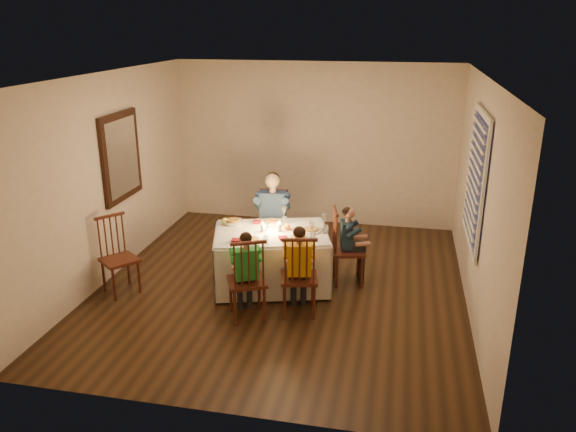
% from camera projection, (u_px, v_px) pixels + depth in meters
% --- Properties ---
extents(ground, '(5.00, 5.00, 0.00)m').
position_uv_depth(ground, '(282.00, 286.00, 7.12)').
color(ground, black).
rests_on(ground, ground).
extents(wall_left, '(0.02, 5.00, 2.60)m').
position_uv_depth(wall_left, '(109.00, 177.00, 7.13)').
color(wall_left, beige).
rests_on(wall_left, ground).
extents(wall_right, '(0.02, 5.00, 2.60)m').
position_uv_depth(wall_right, '(478.00, 199.00, 6.27)').
color(wall_right, beige).
rests_on(wall_right, ground).
extents(wall_back, '(4.50, 0.02, 2.60)m').
position_uv_depth(wall_back, '(315.00, 145.00, 9.01)').
color(wall_back, beige).
rests_on(wall_back, ground).
extents(ceiling, '(5.00, 5.00, 0.00)m').
position_uv_depth(ceiling, '(281.00, 76.00, 6.27)').
color(ceiling, white).
rests_on(ceiling, wall_back).
extents(dining_table, '(1.62, 1.35, 0.70)m').
position_uv_depth(dining_table, '(271.00, 247.00, 6.97)').
color(dining_table, silver).
rests_on(dining_table, ground).
extents(chair_adult, '(0.44, 0.43, 0.99)m').
position_uv_depth(chair_adult, '(273.00, 260.00, 7.89)').
color(chair_adult, '#3A1B0F').
rests_on(chair_adult, ground).
extents(chair_near_left, '(0.53, 0.52, 0.99)m').
position_uv_depth(chair_near_left, '(248.00, 316.00, 6.38)').
color(chair_near_left, '#3A1B0F').
rests_on(chair_near_left, ground).
extents(chair_near_right, '(0.48, 0.46, 0.99)m').
position_uv_depth(chair_near_right, '(299.00, 312.00, 6.47)').
color(chair_near_right, '#3A1B0F').
rests_on(chair_near_right, ground).
extents(chair_end, '(0.47, 0.48, 0.99)m').
position_uv_depth(chair_end, '(347.00, 282.00, 7.22)').
color(chair_end, '#3A1B0F').
rests_on(chair_end, ground).
extents(chair_extra, '(0.55, 0.55, 0.97)m').
position_uv_depth(chair_extra, '(123.00, 292.00, 6.96)').
color(chair_extra, '#3A1B0F').
rests_on(chair_extra, ground).
extents(adult, '(0.51, 0.47, 1.26)m').
position_uv_depth(adult, '(273.00, 260.00, 7.89)').
color(adult, navy).
rests_on(adult, ground).
extents(child_green, '(0.43, 0.42, 1.04)m').
position_uv_depth(child_green, '(248.00, 316.00, 6.38)').
color(child_green, green).
rests_on(child_green, ground).
extents(child_yellow, '(0.41, 0.39, 1.07)m').
position_uv_depth(child_yellow, '(299.00, 312.00, 6.47)').
color(child_yellow, gold).
rests_on(child_yellow, ground).
extents(child_teal, '(0.36, 0.38, 1.01)m').
position_uv_depth(child_teal, '(347.00, 282.00, 7.22)').
color(child_teal, '#172A3B').
rests_on(child_teal, ground).
extents(setting_adult, '(0.32, 0.32, 0.02)m').
position_uv_depth(setting_adult, '(271.00, 222.00, 7.20)').
color(setting_adult, silver).
rests_on(setting_adult, dining_table).
extents(setting_green, '(0.32, 0.32, 0.02)m').
position_uv_depth(setting_green, '(251.00, 240.00, 6.60)').
color(setting_green, silver).
rests_on(setting_green, dining_table).
extents(setting_yellow, '(0.32, 0.32, 0.02)m').
position_uv_depth(setting_yellow, '(298.00, 238.00, 6.67)').
color(setting_yellow, silver).
rests_on(setting_yellow, dining_table).
extents(setting_teal, '(0.32, 0.32, 0.02)m').
position_uv_depth(setting_teal, '(311.00, 230.00, 6.92)').
color(setting_teal, silver).
rests_on(setting_teal, dining_table).
extents(candle_left, '(0.06, 0.06, 0.10)m').
position_uv_depth(candle_left, '(263.00, 228.00, 6.88)').
color(candle_left, white).
rests_on(candle_left, dining_table).
extents(candle_right, '(0.06, 0.06, 0.10)m').
position_uv_depth(candle_right, '(279.00, 228.00, 6.89)').
color(candle_right, white).
rests_on(candle_right, dining_table).
extents(squash, '(0.09, 0.09, 0.09)m').
position_uv_depth(squash, '(225.00, 221.00, 7.13)').
color(squash, yellow).
rests_on(squash, dining_table).
extents(orange_fruit, '(0.08, 0.08, 0.08)m').
position_uv_depth(orange_fruit, '(287.00, 227.00, 6.95)').
color(orange_fruit, '#FFA115').
rests_on(orange_fruit, dining_table).
extents(serving_bowl, '(0.26, 0.26, 0.06)m').
position_uv_depth(serving_bowl, '(233.00, 223.00, 7.13)').
color(serving_bowl, silver).
rests_on(serving_bowl, dining_table).
extents(wall_mirror, '(0.06, 0.95, 1.15)m').
position_uv_depth(wall_mirror, '(121.00, 157.00, 7.33)').
color(wall_mirror, black).
rests_on(wall_mirror, wall_left).
extents(window_blinds, '(0.07, 1.34, 1.54)m').
position_uv_depth(window_blinds, '(475.00, 179.00, 6.30)').
color(window_blinds, '#0D1337').
rests_on(window_blinds, wall_right).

